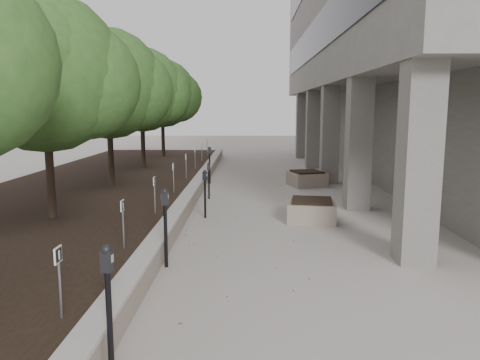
# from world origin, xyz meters

# --- Properties ---
(ground) EXTENTS (90.00, 90.00, 0.00)m
(ground) POSITION_xyz_m (0.00, 0.00, 0.00)
(ground) COLOR #A19B94
(ground) RESTS_ON ground
(retaining_wall) EXTENTS (0.39, 26.00, 0.50)m
(retaining_wall) POSITION_xyz_m (-1.82, 9.00, 0.25)
(retaining_wall) COLOR gray
(retaining_wall) RESTS_ON ground
(planting_bed) EXTENTS (7.00, 26.00, 0.40)m
(planting_bed) POSITION_xyz_m (-5.50, 9.00, 0.20)
(planting_bed) COLOR black
(planting_bed) RESTS_ON ground
(brutalist_building) EXTENTS (13.10, 26.00, 15.00)m
(brutalist_building) POSITION_xyz_m (9.50, 13.00, 7.50)
(brutalist_building) COLOR gray
(brutalist_building) RESTS_ON ground
(crabapple_tree_2) EXTENTS (4.60, 4.00, 5.44)m
(crabapple_tree_2) POSITION_xyz_m (-4.80, 3.00, 3.12)
(crabapple_tree_2) COLOR #2B5420
(crabapple_tree_2) RESTS_ON planting_bed
(crabapple_tree_3) EXTENTS (4.60, 4.00, 5.44)m
(crabapple_tree_3) POSITION_xyz_m (-4.80, 8.00, 3.12)
(crabapple_tree_3) COLOR #2B5420
(crabapple_tree_3) RESTS_ON planting_bed
(crabapple_tree_4) EXTENTS (4.60, 4.00, 5.44)m
(crabapple_tree_4) POSITION_xyz_m (-4.80, 13.00, 3.12)
(crabapple_tree_4) COLOR #2B5420
(crabapple_tree_4) RESTS_ON planting_bed
(crabapple_tree_5) EXTENTS (4.60, 4.00, 5.44)m
(crabapple_tree_5) POSITION_xyz_m (-4.80, 18.00, 3.12)
(crabapple_tree_5) COLOR #2B5420
(crabapple_tree_5) RESTS_ON planting_bed
(parking_sign_1) EXTENTS (0.04, 0.22, 0.96)m
(parking_sign_1) POSITION_xyz_m (-2.35, -2.50, 0.88)
(parking_sign_1) COLOR black
(parking_sign_1) RESTS_ON planting_bed
(parking_sign_2) EXTENTS (0.04, 0.22, 0.96)m
(parking_sign_2) POSITION_xyz_m (-2.35, 0.50, 0.88)
(parking_sign_2) COLOR black
(parking_sign_2) RESTS_ON planting_bed
(parking_sign_3) EXTENTS (0.04, 0.22, 0.96)m
(parking_sign_3) POSITION_xyz_m (-2.35, 3.50, 0.88)
(parking_sign_3) COLOR black
(parking_sign_3) RESTS_ON planting_bed
(parking_sign_4) EXTENTS (0.04, 0.22, 0.96)m
(parking_sign_4) POSITION_xyz_m (-2.35, 6.50, 0.88)
(parking_sign_4) COLOR black
(parking_sign_4) RESTS_ON planting_bed
(parking_sign_5) EXTENTS (0.04, 0.22, 0.96)m
(parking_sign_5) POSITION_xyz_m (-2.35, 9.50, 0.88)
(parking_sign_5) COLOR black
(parking_sign_5) RESTS_ON planting_bed
(parking_sign_6) EXTENTS (0.04, 0.22, 0.96)m
(parking_sign_6) POSITION_xyz_m (-2.35, 12.50, 0.88)
(parking_sign_6) COLOR black
(parking_sign_6) RESTS_ON planting_bed
(parking_sign_7) EXTENTS (0.04, 0.22, 0.96)m
(parking_sign_7) POSITION_xyz_m (-2.35, 15.50, 0.88)
(parking_sign_7) COLOR black
(parking_sign_7) RESTS_ON planting_bed
(parking_sign_8) EXTENTS (0.04, 0.22, 0.96)m
(parking_sign_8) POSITION_xyz_m (-2.35, 18.50, 0.88)
(parking_sign_8) COLOR black
(parking_sign_8) RESTS_ON planting_bed
(parking_meter_1) EXTENTS (0.17, 0.13, 1.56)m
(parking_meter_1) POSITION_xyz_m (-1.55, -3.06, 0.78)
(parking_meter_1) COLOR black
(parking_meter_1) RESTS_ON ground
(parking_meter_2) EXTENTS (0.16, 0.12, 1.57)m
(parking_meter_2) POSITION_xyz_m (-1.55, 0.59, 0.79)
(parking_meter_2) COLOR black
(parking_meter_2) RESTS_ON ground
(parking_meter_3) EXTENTS (0.16, 0.14, 1.38)m
(parking_meter_3) POSITION_xyz_m (-1.17, 4.71, 0.69)
(parking_meter_3) COLOR black
(parking_meter_3) RESTS_ON ground
(parking_meter_4) EXTENTS (0.14, 0.11, 1.27)m
(parking_meter_4) POSITION_xyz_m (-1.30, 7.49, 0.63)
(parking_meter_4) COLOR black
(parking_meter_4) RESTS_ON ground
(parking_meter_5) EXTENTS (0.17, 0.14, 1.54)m
(parking_meter_5) POSITION_xyz_m (-1.55, 10.78, 0.77)
(parking_meter_5) COLOR black
(parking_meter_5) RESTS_ON ground
(planter_front) EXTENTS (1.46, 1.46, 0.60)m
(planter_front) POSITION_xyz_m (1.81, 4.43, 0.30)
(planter_front) COLOR gray
(planter_front) RESTS_ON ground
(planter_back) EXTENTS (1.61, 1.61, 0.61)m
(planter_back) POSITION_xyz_m (2.41, 10.29, 0.30)
(planter_back) COLOR gray
(planter_back) RESTS_ON ground
(berry_scatter) EXTENTS (3.30, 14.10, 0.02)m
(berry_scatter) POSITION_xyz_m (-0.10, 5.00, 0.01)
(berry_scatter) COLOR maroon
(berry_scatter) RESTS_ON ground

